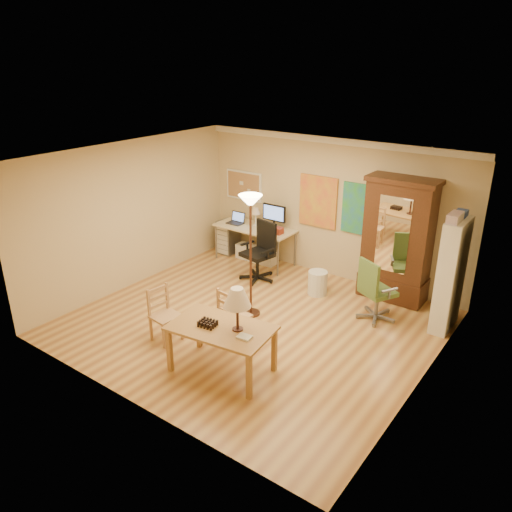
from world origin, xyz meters
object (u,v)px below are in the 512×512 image
Objects in this scene: dining_table at (227,319)px; computer_desk at (257,241)px; office_chair_black at (259,264)px; office_chair_green at (375,304)px; bookshelf at (450,276)px; armoire at (397,248)px.

dining_table reaches higher than computer_desk.
computer_desk is 1.48× the size of office_chair_black.
office_chair_green is 1.25m from bookshelf.
dining_table is 3.15m from office_chair_black.
office_chair_black is at bearing -175.82° from bookshelf.
office_chair_green is (3.02, -0.85, -0.18)m from computer_desk.
armoire is at bearing 1.56° from computer_desk.
armoire reaches higher than dining_table.
dining_table is 0.87× the size of computer_desk.
office_chair_black is at bearing 117.93° from dining_table.
bookshelf is at bearing 55.93° from dining_table.
office_chair_black reaches higher than office_chair_green.
office_chair_green is at bearing 68.39° from dining_table.
armoire is (2.95, 0.08, 0.49)m from computer_desk.
computer_desk is 0.89m from office_chair_black.
dining_table reaches higher than office_chair_green.
office_chair_green is (1.02, 2.58, -0.54)m from dining_table.
dining_table is at bearing -124.07° from bookshelf.
dining_table is at bearing -59.79° from computer_desk.
office_chair_black is at bearing -51.69° from computer_desk.
computer_desk is at bearing 164.21° from office_chair_green.
office_chair_green is 0.48× the size of armoire.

